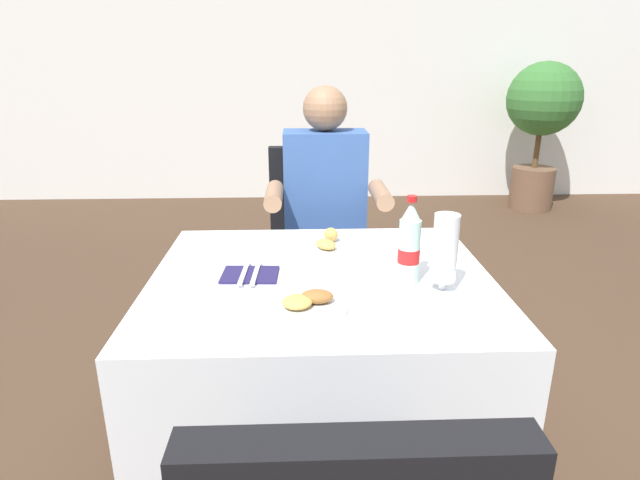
# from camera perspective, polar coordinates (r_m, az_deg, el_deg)

# --- Properties ---
(back_wall) EXTENTS (11.00, 0.12, 2.88)m
(back_wall) POSITION_cam_1_polar(r_m,az_deg,el_deg) (5.34, -0.66, 20.05)
(back_wall) COLOR white
(back_wall) RESTS_ON ground
(main_dining_table) EXTENTS (1.04, 0.91, 0.74)m
(main_dining_table) POSITION_cam_1_polar(r_m,az_deg,el_deg) (1.68, 0.13, -9.28)
(main_dining_table) COLOR white
(main_dining_table) RESTS_ON ground
(chair_far_diner_seat) EXTENTS (0.44, 0.50, 0.97)m
(chair_far_diner_seat) POSITION_cam_1_polar(r_m,az_deg,el_deg) (2.46, -0.67, -0.03)
(chair_far_diner_seat) COLOR black
(chair_far_diner_seat) RESTS_ON ground
(seated_diner_far) EXTENTS (0.50, 0.46, 1.26)m
(seated_diner_far) POSITION_cam_1_polar(r_m,az_deg,el_deg) (2.31, 0.59, 2.77)
(seated_diner_far) COLOR #282D42
(seated_diner_far) RESTS_ON ground
(plate_near_camera) EXTENTS (0.23, 0.23, 0.05)m
(plate_near_camera) POSITION_cam_1_polar(r_m,az_deg,el_deg) (1.39, -1.62, -7.02)
(plate_near_camera) COLOR white
(plate_near_camera) RESTS_ON main_dining_table
(plate_far_diner) EXTENTS (0.24, 0.24, 0.06)m
(plate_far_diner) POSITION_cam_1_polar(r_m,az_deg,el_deg) (1.81, 1.68, -0.64)
(plate_far_diner) COLOR white
(plate_far_diner) RESTS_ON main_dining_table
(beer_glass_left) EXTENTS (0.07, 0.07, 0.23)m
(beer_glass_left) POSITION_cam_1_polar(r_m,az_deg,el_deg) (1.50, 13.44, -1.44)
(beer_glass_left) COLOR white
(beer_glass_left) RESTS_ON main_dining_table
(cola_bottle_primary) EXTENTS (0.06, 0.06, 0.27)m
(cola_bottle_primary) POSITION_cam_1_polar(r_m,az_deg,el_deg) (1.53, 9.71, -0.61)
(cola_bottle_primary) COLOR silver
(cola_bottle_primary) RESTS_ON main_dining_table
(napkin_cutlery_set) EXTENTS (0.18, 0.19, 0.01)m
(napkin_cutlery_set) POSITION_cam_1_polar(r_m,az_deg,el_deg) (1.61, -7.64, -3.73)
(napkin_cutlery_set) COLOR #231E4C
(napkin_cutlery_set) RESTS_ON main_dining_table
(potted_plant_corner) EXTENTS (0.65, 0.65, 1.35)m
(potted_plant_corner) POSITION_cam_1_polar(r_m,az_deg,el_deg) (5.28, 23.03, 12.40)
(potted_plant_corner) COLOR brown
(potted_plant_corner) RESTS_ON ground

